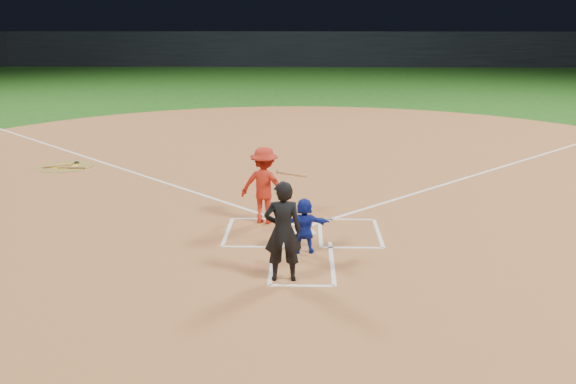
{
  "coord_description": "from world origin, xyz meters",
  "views": [
    {
      "loc": [
        0.04,
        -12.81,
        4.37
      ],
      "look_at": [
        -0.3,
        -0.4,
        1.0
      ],
      "focal_mm": 40.0,
      "sensor_mm": 36.0,
      "label": 1
    }
  ],
  "objects_px": {
    "umpire": "(283,231)",
    "batter_at_plate": "(264,185)",
    "catcher": "(304,225)",
    "on_deck_circle": "(65,166)",
    "home_plate": "(303,232)"
  },
  "relations": [
    {
      "from": "home_plate",
      "to": "on_deck_circle",
      "type": "height_order",
      "value": "home_plate"
    },
    {
      "from": "on_deck_circle",
      "to": "catcher",
      "type": "height_order",
      "value": "catcher"
    },
    {
      "from": "batter_at_plate",
      "to": "home_plate",
      "type": "bearing_deg",
      "value": -38.71
    },
    {
      "from": "umpire",
      "to": "batter_at_plate",
      "type": "height_order",
      "value": "umpire"
    },
    {
      "from": "umpire",
      "to": "batter_at_plate",
      "type": "relative_size",
      "value": 1.04
    },
    {
      "from": "batter_at_plate",
      "to": "umpire",
      "type": "bearing_deg",
      "value": -80.89
    },
    {
      "from": "on_deck_circle",
      "to": "umpire",
      "type": "bearing_deg",
      "value": -50.91
    },
    {
      "from": "batter_at_plate",
      "to": "catcher",
      "type": "bearing_deg",
      "value": -64.75
    },
    {
      "from": "on_deck_circle",
      "to": "umpire",
      "type": "height_order",
      "value": "umpire"
    },
    {
      "from": "umpire",
      "to": "home_plate",
      "type": "bearing_deg",
      "value": -101.66
    },
    {
      "from": "on_deck_circle",
      "to": "catcher",
      "type": "bearing_deg",
      "value": -44.57
    },
    {
      "from": "home_plate",
      "to": "umpire",
      "type": "xyz_separation_m",
      "value": [
        -0.33,
        -2.53,
        0.87
      ]
    },
    {
      "from": "catcher",
      "to": "on_deck_circle",
      "type": "bearing_deg",
      "value": -50.2
    },
    {
      "from": "on_deck_circle",
      "to": "umpire",
      "type": "relative_size",
      "value": 0.97
    },
    {
      "from": "on_deck_circle",
      "to": "batter_at_plate",
      "type": "distance_m",
      "value": 8.41
    }
  ]
}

